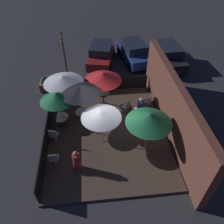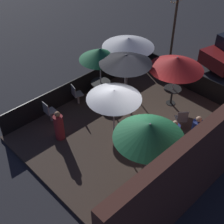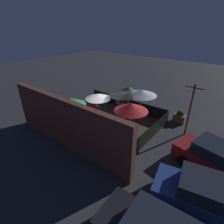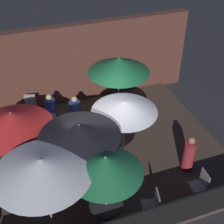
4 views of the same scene
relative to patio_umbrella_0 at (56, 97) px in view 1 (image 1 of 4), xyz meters
name	(u,v)px [view 1 (image 1 of 4)]	position (x,y,z in m)	size (l,w,h in m)	color
ground_plane	(107,132)	(0.63, 2.46, -2.20)	(60.00, 60.00, 0.00)	#2D2D33
patio_deck	(107,132)	(0.63, 2.46, -2.14)	(7.81, 6.33, 0.12)	#47382D
building_wall	(171,106)	(0.63, 5.86, -0.61)	(9.41, 0.36, 3.18)	brown
fence_front	(48,129)	(0.63, -0.66, -1.60)	(7.61, 0.05, 0.95)	black
fence_side_left	(102,84)	(-3.23, 2.46, -1.60)	(0.05, 6.13, 0.95)	black
patio_umbrella_0	(56,97)	(0.00, 0.00, 0.00)	(1.72, 1.72, 2.32)	#B2B2B7
patio_umbrella_1	(79,90)	(-0.28, 1.17, 0.14)	(2.07, 2.07, 2.41)	#B2B2B7
patio_umbrella_2	(103,76)	(-1.79, 2.47, -0.10)	(2.20, 2.20, 2.24)	#B2B2B7
patio_umbrella_3	(63,79)	(-1.33, 0.29, 0.15)	(2.21, 2.21, 2.43)	#B2B2B7
patio_umbrella_4	(149,118)	(1.96, 4.31, -0.06)	(2.17, 2.17, 2.29)	#B2B2B7
patio_umbrella_5	(101,114)	(1.31, 2.17, -0.20)	(1.95, 1.95, 2.06)	#B2B2B7
dining_table_0	(61,119)	(0.00, 0.00, -1.51)	(0.85, 0.85, 0.71)	black
dining_table_1	(82,114)	(-0.28, 1.17, -1.50)	(0.72, 0.72, 0.75)	black
dining_table_2	(103,96)	(-1.79, 2.47, -1.48)	(0.73, 0.73, 0.77)	black
patio_chair_0	(54,135)	(1.13, -0.28, -1.56)	(0.48, 0.48, 0.94)	gray
patio_chair_1	(126,106)	(-0.71, 3.74, -1.55)	(0.56, 0.56, 0.96)	gray
patio_chair_2	(54,159)	(2.62, -0.13, -1.56)	(0.42, 0.42, 0.94)	gray
patio_chair_3	(148,101)	(-1.16, 5.15, -1.59)	(0.48, 0.48, 0.91)	gray
patron_0	(135,117)	(0.26, 4.10, -1.53)	(0.53, 0.53, 1.23)	navy
patron_1	(77,161)	(2.90, 0.91, -1.52)	(0.46, 0.46, 1.24)	maroon
patron_2	(140,107)	(-0.52, 4.53, -1.53)	(0.53, 0.53, 1.22)	navy
planter_box	(45,84)	(-3.87, -1.40, -1.78)	(0.87, 0.61, 0.96)	brown
light_post	(64,55)	(-4.77, 0.10, -0.16)	(1.10, 0.12, 3.63)	brown
parked_car_0	(102,54)	(-7.08, 2.72, -1.35)	(4.43, 2.59, 1.62)	maroon
parked_car_1	(134,52)	(-7.18, 5.32, -1.35)	(4.41, 2.42, 1.62)	navy
parked_car_2	(168,54)	(-6.46, 7.92, -1.35)	(4.59, 1.95, 1.62)	black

